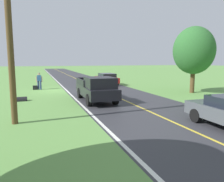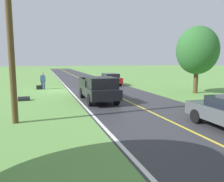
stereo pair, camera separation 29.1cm
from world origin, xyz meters
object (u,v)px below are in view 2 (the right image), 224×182
(hitchhiker_walking, at_px, (43,80))
(suitcase_carried, at_px, (39,87))
(utility_pole_roadside, at_px, (10,29))
(tree_far_side_near, at_px, (197,50))
(pickup_truck_passing, at_px, (99,88))
(sedan_near_oncoming, at_px, (110,79))

(hitchhiker_walking, distance_m, suitcase_carried, 0.88)
(hitchhiker_walking, distance_m, utility_pole_roadside, 13.10)
(suitcase_carried, distance_m, utility_pole_roadside, 13.21)
(suitcase_carried, bearing_deg, hitchhiker_walking, 100.86)
(hitchhiker_walking, bearing_deg, tree_far_side_near, 152.23)
(hitchhiker_walking, xyz_separation_m, tree_far_side_near, (-13.28, 6.99, 2.86))
(pickup_truck_passing, relative_size, tree_far_side_near, 0.91)
(hitchhiker_walking, xyz_separation_m, pickup_truck_passing, (-3.83, 8.37, -0.01))
(utility_pole_roadside, bearing_deg, sedan_near_oncoming, -122.40)
(pickup_truck_passing, distance_m, sedan_near_oncoming, 10.96)
(tree_far_side_near, relative_size, utility_pole_roadside, 0.69)
(tree_far_side_near, bearing_deg, pickup_truck_passing, 8.29)
(suitcase_carried, xyz_separation_m, tree_far_side_near, (-13.70, 6.92, 3.62))
(utility_pole_roadside, bearing_deg, pickup_truck_passing, -140.70)
(utility_pole_roadside, bearing_deg, suitcase_carried, -94.12)
(tree_far_side_near, height_order, sedan_near_oncoming, tree_far_side_near)
(hitchhiker_walking, height_order, sedan_near_oncoming, hitchhiker_walking)
(hitchhiker_walking, height_order, pickup_truck_passing, pickup_truck_passing)
(hitchhiker_walking, relative_size, pickup_truck_passing, 0.32)
(pickup_truck_passing, height_order, tree_far_side_near, tree_far_side_near)
(sedan_near_oncoming, relative_size, utility_pole_roadside, 0.51)
(suitcase_carried, xyz_separation_m, utility_pole_roadside, (0.90, 12.51, 4.15))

